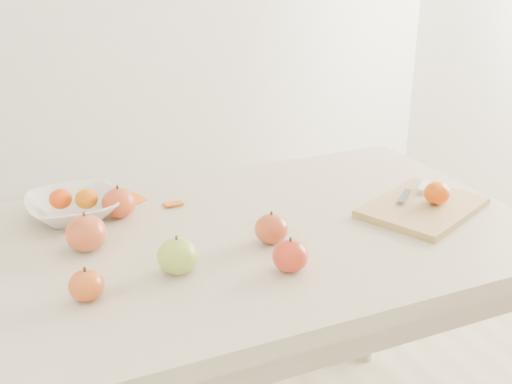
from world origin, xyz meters
name	(u,v)px	position (x,y,z in m)	size (l,w,h in m)	color
table	(265,266)	(0.00, 0.00, 0.65)	(1.20, 0.80, 0.75)	beige
cutting_board	(423,207)	(0.39, -0.07, 0.76)	(0.29, 0.21, 0.02)	tan
board_tangerine	(437,193)	(0.42, -0.08, 0.80)	(0.06, 0.06, 0.05)	#D25707
fruit_bowl	(73,207)	(-0.39, 0.24, 0.78)	(0.21, 0.21, 0.05)	white
bowl_tangerine_near	(61,199)	(-0.41, 0.25, 0.80)	(0.05, 0.05, 0.05)	#D44907
bowl_tangerine_far	(86,199)	(-0.36, 0.22, 0.80)	(0.05, 0.05, 0.05)	#C95C07
orange_peel_a	(132,201)	(-0.24, 0.27, 0.75)	(0.06, 0.04, 0.00)	orange
orange_peel_b	(173,204)	(-0.15, 0.21, 0.75)	(0.04, 0.04, 0.00)	#DD5D0F
paring_knife	(421,188)	(0.43, 0.00, 0.78)	(0.15, 0.10, 0.01)	silver
apple_green	(177,256)	(-0.24, -0.12, 0.79)	(0.08, 0.08, 0.07)	olive
apple_red_b	(86,233)	(-0.39, 0.06, 0.79)	(0.09, 0.09, 0.08)	maroon
apple_red_c	(290,256)	(-0.04, -0.20, 0.78)	(0.07, 0.07, 0.06)	#A50E1C
apple_red_d	(86,285)	(-0.43, -0.14, 0.78)	(0.06, 0.06, 0.06)	maroon
apple_red_a	(119,203)	(-0.29, 0.20, 0.79)	(0.08, 0.08, 0.07)	#9E1A12
apple_red_e	(271,229)	(-0.02, -0.07, 0.78)	(0.07, 0.07, 0.07)	maroon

